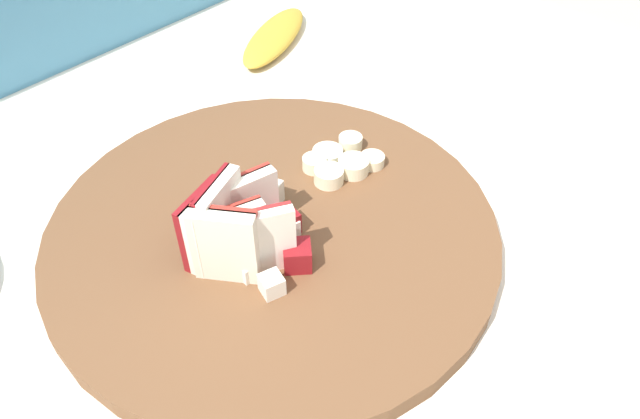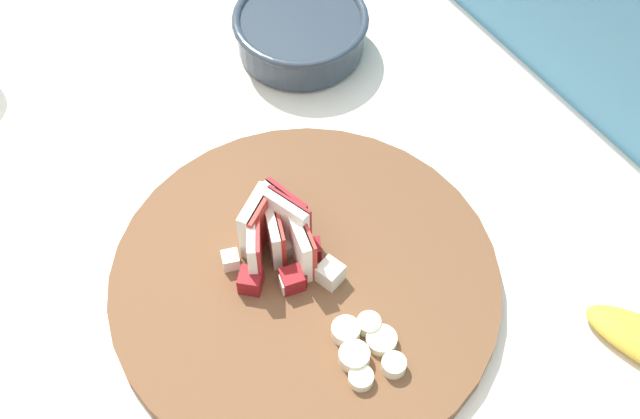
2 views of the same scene
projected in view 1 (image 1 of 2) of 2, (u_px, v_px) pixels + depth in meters
The scene contains 6 objects.
tile_backsplash at pixel (77, 201), 0.84m from camera, with size 2.40×0.04×1.40m, color #4C8EB2.
cutting_board at pixel (276, 228), 0.51m from camera, with size 0.38×0.38×0.02m, color brown.
apple_wedge_fan at pixel (231, 227), 0.46m from camera, with size 0.09×0.07×0.07m.
apple_dice_pile at pixel (271, 230), 0.48m from camera, with size 0.09×0.10×0.02m.
banana_slice_rows at pixel (340, 162), 0.55m from camera, with size 0.08×0.06×0.01m.
banana_peel at pixel (274, 36), 0.76m from camera, with size 0.16×0.05×0.02m, color gold.
Camera 1 is at (-0.24, -0.24, 1.27)m, focal length 33.71 mm.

